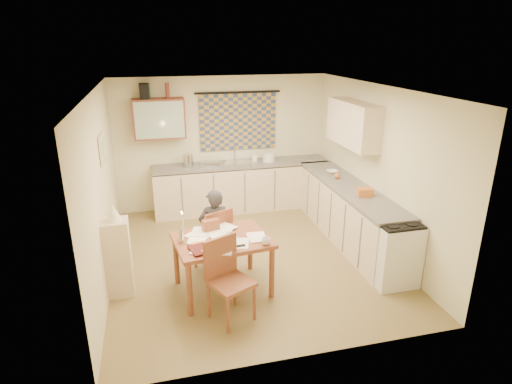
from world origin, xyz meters
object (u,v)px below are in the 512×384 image
object	(u,v)px
counter_back	(241,187)
chair_far	(213,250)
stove	(393,252)
shelf_stand	(118,258)
counter_right	(348,213)
dining_table	(223,264)
person	(215,231)

from	to	relation	value
counter_back	chair_far	distance (m)	2.36
stove	shelf_stand	xyz separation A→B (m)	(-3.54, 0.57, 0.07)
counter_right	shelf_stand	size ratio (longest dim) A/B	2.87
dining_table	shelf_stand	bearing A→B (deg)	161.82
counter_back	chair_far	xyz separation A→B (m)	(-0.88, -2.18, -0.16)
counter_right	dining_table	xyz separation A→B (m)	(-2.25, -1.05, -0.07)
dining_table	chair_far	size ratio (longest dim) A/B	1.35
counter_right	chair_far	distance (m)	2.34
dining_table	shelf_stand	size ratio (longest dim) A/B	1.25
person	counter_back	bearing A→B (deg)	-111.40
stove	dining_table	distance (m)	2.27
person	dining_table	bearing A→B (deg)	90.75
stove	dining_table	bearing A→B (deg)	171.66
shelf_stand	person	bearing A→B (deg)	12.95
counter_back	shelf_stand	distance (m)	3.30
counter_back	dining_table	bearing A→B (deg)	-106.99
counter_back	person	distance (m)	2.38
counter_right	person	distance (m)	2.32
person	chair_far	bearing A→B (deg)	-55.23
counter_right	person	size ratio (longest dim) A/B	2.42
counter_back	counter_right	size ratio (longest dim) A/B	1.12
dining_table	shelf_stand	distance (m)	1.32
chair_far	shelf_stand	world-z (taller)	shelf_stand
stove	person	distance (m)	2.43
counter_back	chair_far	bearing A→B (deg)	-111.88
stove	counter_back	bearing A→B (deg)	114.53
counter_right	stove	size ratio (longest dim) A/B	3.31
counter_right	chair_far	bearing A→B (deg)	-168.09
counter_right	dining_table	size ratio (longest dim) A/B	2.31
counter_right	dining_table	bearing A→B (deg)	-154.90
counter_right	stove	distance (m)	1.38
counter_right	shelf_stand	world-z (taller)	shelf_stand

